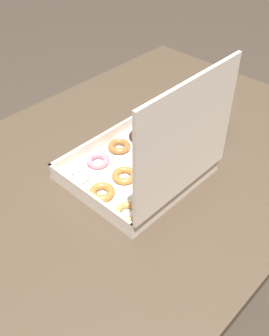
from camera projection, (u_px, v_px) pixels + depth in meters
The scene contains 4 objects.
ground_plane at pixel (132, 313), 1.51m from camera, with size 8.00×8.00×0.00m, color #42382D.
dining_table at pixel (132, 191), 1.09m from camera, with size 1.26×0.86×0.75m.
donut_box at pixel (148, 161), 0.93m from camera, with size 0.31×0.29×0.32m.
coffee_mug at pixel (209, 123), 1.09m from camera, with size 0.09×0.09×0.08m.
Camera 1 is at (0.56, 0.54, 1.41)m, focal length 42.00 mm.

